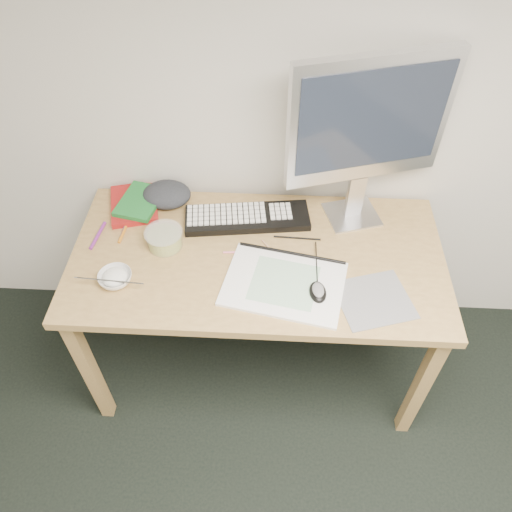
% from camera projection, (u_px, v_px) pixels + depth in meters
% --- Properties ---
extents(desk, '(1.40, 0.70, 0.75)m').
position_uv_depth(desk, '(257.00, 269.00, 1.93)').
color(desk, tan).
rests_on(desk, ground).
extents(mousepad, '(0.30, 0.28, 0.00)m').
position_uv_depth(mousepad, '(374.00, 300.00, 1.72)').
color(mousepad, slate).
rests_on(mousepad, desk).
extents(sketchpad, '(0.47, 0.37, 0.01)m').
position_uv_depth(sketchpad, '(284.00, 284.00, 1.77)').
color(sketchpad, white).
rests_on(sketchpad, desk).
extents(keyboard, '(0.51, 0.22, 0.03)m').
position_uv_depth(keyboard, '(247.00, 218.00, 1.98)').
color(keyboard, black).
rests_on(keyboard, desk).
extents(monitor, '(0.57, 0.23, 0.67)m').
position_uv_depth(monitor, '(369.00, 125.00, 1.70)').
color(monitor, silver).
rests_on(monitor, desk).
extents(mouse, '(0.07, 0.10, 0.03)m').
position_uv_depth(mouse, '(318.00, 290.00, 1.72)').
color(mouse, black).
rests_on(mouse, sketchpad).
extents(rice_bowl, '(0.15, 0.15, 0.04)m').
position_uv_depth(rice_bowl, '(115.00, 278.00, 1.77)').
color(rice_bowl, white).
rests_on(rice_bowl, desk).
extents(chopsticks, '(0.24, 0.03, 0.02)m').
position_uv_depth(chopsticks, '(109.00, 281.00, 1.73)').
color(chopsticks, '#B0B0B2').
rests_on(chopsticks, rice_bowl).
extents(fruit_tub, '(0.18, 0.18, 0.07)m').
position_uv_depth(fruit_tub, '(164.00, 239.00, 1.88)').
color(fruit_tub, gold).
rests_on(fruit_tub, desk).
extents(book_red, '(0.24, 0.28, 0.02)m').
position_uv_depth(book_red, '(134.00, 204.00, 2.04)').
color(book_red, maroon).
rests_on(book_red, desk).
extents(book_green, '(0.19, 0.24, 0.02)m').
position_uv_depth(book_green, '(140.00, 201.00, 2.02)').
color(book_green, '#1B6C2B').
rests_on(book_green, book_red).
extents(cloth_lump, '(0.17, 0.15, 0.07)m').
position_uv_depth(cloth_lump, '(167.00, 195.00, 2.05)').
color(cloth_lump, '#282C31').
rests_on(cloth_lump, desk).
extents(pencil_pink, '(0.18, 0.02, 0.01)m').
position_uv_depth(pencil_pink, '(247.00, 252.00, 1.87)').
color(pencil_pink, pink).
rests_on(pencil_pink, desk).
extents(pencil_tan, '(0.11, 0.15, 0.01)m').
position_uv_depth(pencil_tan, '(275.00, 255.00, 1.86)').
color(pencil_tan, tan).
rests_on(pencil_tan, desk).
extents(pencil_black, '(0.18, 0.01, 0.01)m').
position_uv_depth(pencil_black, '(297.00, 238.00, 1.92)').
color(pencil_black, black).
rests_on(pencil_black, desk).
extents(marker_blue, '(0.02, 0.12, 0.01)m').
position_uv_depth(marker_blue, '(126.00, 226.00, 1.96)').
color(marker_blue, '#2041AF').
rests_on(marker_blue, desk).
extents(marker_orange, '(0.02, 0.13, 0.01)m').
position_uv_depth(marker_orange, '(124.00, 231.00, 1.95)').
color(marker_orange, orange).
rests_on(marker_orange, desk).
extents(marker_purple, '(0.03, 0.15, 0.01)m').
position_uv_depth(marker_purple, '(98.00, 235.00, 1.93)').
color(marker_purple, '#792588').
rests_on(marker_purple, desk).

